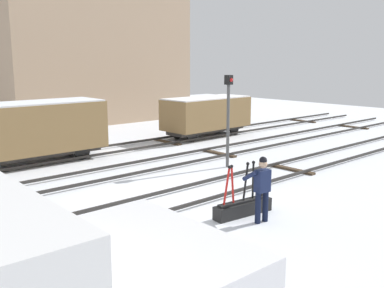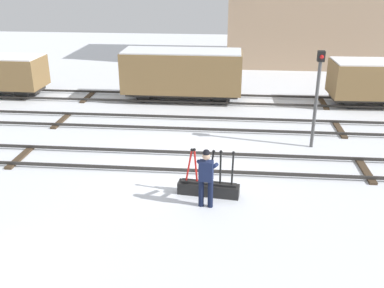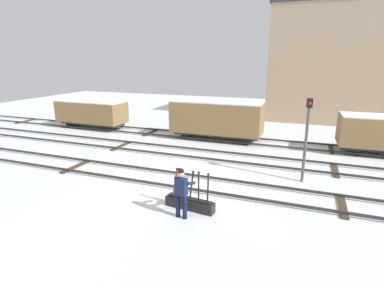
% 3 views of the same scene
% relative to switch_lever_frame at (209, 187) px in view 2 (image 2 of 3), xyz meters
% --- Properties ---
extents(ground_plane, '(60.00, 60.00, 0.00)m').
position_rel_switch_lever_frame_xyz_m(ground_plane, '(-0.84, 2.05, -0.25)').
color(ground_plane, silver).
extents(track_main_line, '(44.00, 1.94, 0.18)m').
position_rel_switch_lever_frame_xyz_m(track_main_line, '(-0.84, 2.05, -0.14)').
color(track_main_line, '#2D2B28').
rests_on(track_main_line, ground_plane).
extents(track_siding_near, '(44.00, 1.94, 0.18)m').
position_rel_switch_lever_frame_xyz_m(track_siding_near, '(-0.84, 5.92, -0.14)').
color(track_siding_near, '#2D2B28').
rests_on(track_siding_near, ground_plane).
extents(track_siding_far, '(44.00, 1.94, 0.18)m').
position_rel_switch_lever_frame_xyz_m(track_siding_far, '(-0.84, 9.58, -0.14)').
color(track_siding_far, '#2D2B28').
rests_on(track_siding_far, ground_plane).
extents(switch_lever_frame, '(1.83, 0.56, 1.45)m').
position_rel_switch_lever_frame_xyz_m(switch_lever_frame, '(0.00, 0.00, 0.00)').
color(switch_lever_frame, black).
rests_on(switch_lever_frame, ground_plane).
extents(rail_worker, '(0.59, 0.66, 1.73)m').
position_rel_switch_lever_frame_xyz_m(rail_worker, '(-0.04, -0.64, 0.72)').
color(rail_worker, '#111831').
rests_on(rail_worker, ground_plane).
extents(signal_post, '(0.24, 0.32, 3.55)m').
position_rel_switch_lever_frame_xyz_m(signal_post, '(3.59, 4.02, 1.94)').
color(signal_post, '#4C4C4C').
rests_on(signal_post, ground_plane).
extents(freight_car_back_track, '(5.77, 2.09, 2.48)m').
position_rel_switch_lever_frame_xyz_m(freight_car_back_track, '(-1.87, 9.58, 1.17)').
color(freight_car_back_track, '#2D2B28').
rests_on(freight_car_back_track, ground_plane).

